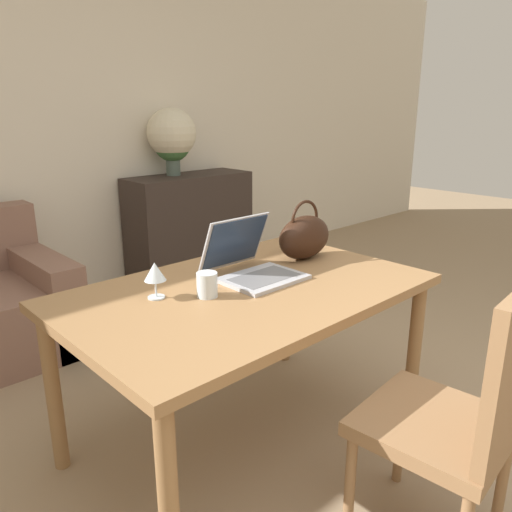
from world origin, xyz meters
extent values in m
cube|color=beige|center=(0.00, 3.04, 1.35)|extent=(10.00, 0.06, 2.70)
cube|color=olive|center=(-0.12, 0.81, 0.70)|extent=(1.45, 0.93, 0.04)
cylinder|color=olive|center=(-0.78, 0.41, 0.34)|extent=(0.06, 0.06, 0.68)
cylinder|color=olive|center=(0.55, 0.41, 0.34)|extent=(0.06, 0.06, 0.68)
cylinder|color=olive|center=(-0.78, 1.22, 0.34)|extent=(0.06, 0.06, 0.68)
cylinder|color=olive|center=(0.55, 1.22, 0.34)|extent=(0.06, 0.06, 0.68)
cube|color=olive|center=(-0.02, 0.03, 0.44)|extent=(0.48, 0.48, 0.05)
cylinder|color=olive|center=(-0.22, 0.19, 0.21)|extent=(0.04, 0.04, 0.41)
cylinder|color=olive|center=(0.15, 0.23, 0.21)|extent=(0.04, 0.04, 0.41)
cylinder|color=olive|center=(0.18, -0.14, 0.21)|extent=(0.04, 0.04, 0.41)
cube|color=#7F5B4C|center=(-0.35, 2.46, 0.28)|extent=(0.20, 0.90, 0.56)
cube|color=#332823|center=(1.03, 2.78, 0.44)|extent=(1.06, 0.40, 0.88)
cube|color=#ADADB2|center=(-0.01, 0.83, 0.73)|extent=(0.33, 0.25, 0.02)
cube|color=slate|center=(-0.01, 0.82, 0.74)|extent=(0.28, 0.16, 0.00)
cube|color=#ADADB2|center=(-0.01, 1.01, 0.85)|extent=(0.33, 0.10, 0.24)
cube|color=#23334C|center=(-0.01, 1.00, 0.86)|extent=(0.30, 0.09, 0.21)
cylinder|color=silver|center=(-0.30, 0.84, 0.77)|extent=(0.08, 0.08, 0.10)
cylinder|color=silver|center=(-0.45, 0.96, 0.73)|extent=(0.07, 0.07, 0.01)
cylinder|color=silver|center=(-0.45, 0.96, 0.76)|extent=(0.01, 0.01, 0.06)
cone|color=silver|center=(-0.45, 0.96, 0.83)|extent=(0.08, 0.08, 0.07)
ellipsoid|color=black|center=(0.35, 0.92, 0.83)|extent=(0.30, 0.16, 0.21)
torus|color=black|center=(0.35, 0.92, 0.91)|extent=(0.18, 0.01, 0.18)
cylinder|color=#47564C|center=(0.92, 2.83, 0.98)|extent=(0.11, 0.11, 0.19)
sphere|color=#3D6B38|center=(0.92, 2.83, 1.14)|extent=(0.29, 0.29, 0.29)
sphere|color=beige|center=(0.92, 2.83, 1.22)|extent=(0.39, 0.39, 0.39)
camera|label=1|loc=(-1.38, -0.59, 1.42)|focal=35.00mm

